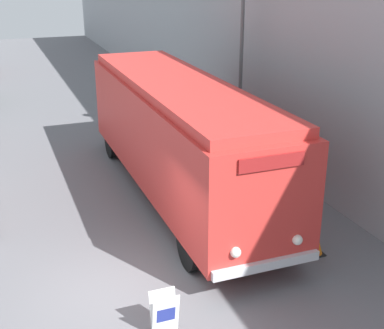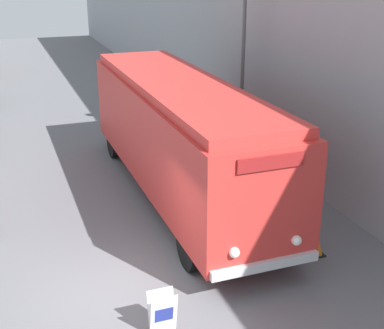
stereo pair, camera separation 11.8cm
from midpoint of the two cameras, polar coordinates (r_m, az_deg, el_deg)
ground_plane at (r=11.39m, az=-8.26°, el=-13.69°), size 80.00×80.00×0.00m
building_wall_right at (r=21.13m, az=3.17°, el=15.09°), size 0.30×60.00×8.51m
vintage_bus at (r=15.00m, az=-1.64°, el=3.48°), size 2.53×10.61×3.37m
sign_board at (r=10.13m, az=-3.30°, el=-15.61°), size 0.50×0.32×0.85m
streetlamp at (r=17.56m, az=5.21°, el=15.35°), size 0.36×0.36×7.44m
traffic_cone at (r=12.86m, az=12.88°, el=-8.26°), size 0.36×0.36×0.55m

